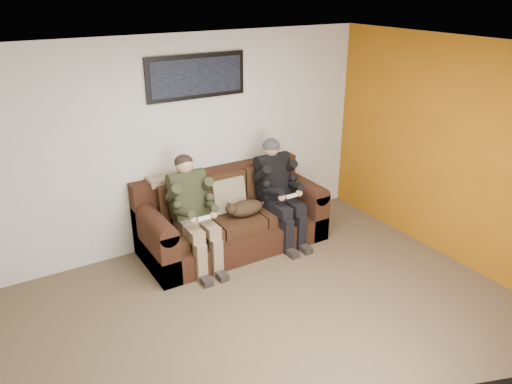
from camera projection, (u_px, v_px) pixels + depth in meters
floor at (289, 330)px, 4.85m from camera, size 5.00×5.00×0.00m
ceiling at (297, 57)px, 3.83m from camera, size 5.00×5.00×0.00m
wall_back at (187, 143)px, 6.11m from camera, size 5.00×0.00×5.00m
wall_right at (477, 160)px, 5.54m from camera, size 0.00×4.50×4.50m
accent_wall_right at (476, 160)px, 5.53m from camera, size 0.00×4.50×4.50m
sofa at (230, 218)px, 6.32m from camera, size 2.29×0.99×0.94m
throw_pillow at (228, 195)px, 6.24m from camera, size 0.44×0.21×0.43m
throw_blanket at (167, 179)px, 5.99m from camera, size 0.47×0.23×0.08m
person_left at (192, 206)px, 5.74m from camera, size 0.51×0.87×1.31m
person_right at (278, 186)px, 6.30m from camera, size 0.51×0.86×1.32m
cat at (244, 208)px, 6.13m from camera, size 0.66×0.26×0.24m
framed_poster at (197, 76)px, 5.85m from camera, size 1.25×0.05×0.52m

